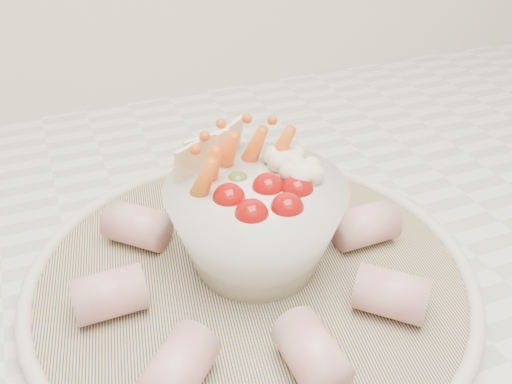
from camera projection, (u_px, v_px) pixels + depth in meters
name	position (u px, v px, depth m)	size (l,w,h in m)	color
serving_platter	(251.00, 277.00, 0.47)	(0.42, 0.42, 0.02)	navy
veggie_bowl	(256.00, 220.00, 0.46)	(0.14, 0.14, 0.11)	silver
cured_meat_rolls	(250.00, 256.00, 0.46)	(0.27, 0.28, 0.04)	#BD5666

